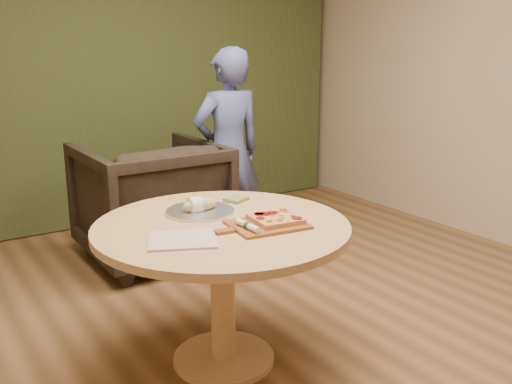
{
  "coord_description": "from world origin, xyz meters",
  "views": [
    {
      "loc": [
        -1.62,
        -2.06,
        1.61
      ],
      "look_at": [
        -0.11,
        0.25,
        0.88
      ],
      "focal_mm": 40.0,
      "sensor_mm": 36.0,
      "label": 1
    }
  ],
  "objects_px": {
    "bread_roll": "(198,205)",
    "armchair": "(150,195)",
    "pedestal_table": "(222,250)",
    "serving_tray": "(200,211)",
    "pizza_paddle": "(265,225)",
    "person_standing": "(228,152)",
    "cutlery_roll": "(248,226)",
    "flatbread_pizza": "(275,218)"
  },
  "relations": [
    {
      "from": "person_standing",
      "to": "serving_tray",
      "type": "bearing_deg",
      "value": 55.35
    },
    {
      "from": "pizza_paddle",
      "to": "armchair",
      "type": "bearing_deg",
      "value": 92.56
    },
    {
      "from": "cutlery_roll",
      "to": "person_standing",
      "type": "relative_size",
      "value": 0.13
    },
    {
      "from": "pizza_paddle",
      "to": "armchair",
      "type": "relative_size",
      "value": 0.46
    },
    {
      "from": "pedestal_table",
      "to": "cutlery_roll",
      "type": "relative_size",
      "value": 6.32
    },
    {
      "from": "serving_tray",
      "to": "armchair",
      "type": "distance_m",
      "value": 1.41
    },
    {
      "from": "armchair",
      "to": "person_standing",
      "type": "relative_size",
      "value": 0.63
    },
    {
      "from": "flatbread_pizza",
      "to": "armchair",
      "type": "height_order",
      "value": "armchair"
    },
    {
      "from": "serving_tray",
      "to": "bread_roll",
      "type": "relative_size",
      "value": 1.84
    },
    {
      "from": "flatbread_pizza",
      "to": "bread_roll",
      "type": "xyz_separation_m",
      "value": [
        -0.23,
        0.36,
        0.02
      ]
    },
    {
      "from": "serving_tray",
      "to": "pizza_paddle",
      "type": "bearing_deg",
      "value": -67.27
    },
    {
      "from": "pizza_paddle",
      "to": "cutlery_roll",
      "type": "height_order",
      "value": "cutlery_roll"
    },
    {
      "from": "serving_tray",
      "to": "cutlery_roll",
      "type": "bearing_deg",
      "value": -83.68
    },
    {
      "from": "flatbread_pizza",
      "to": "cutlery_roll",
      "type": "xyz_separation_m",
      "value": [
        -0.18,
        -0.03,
        0.0
      ]
    },
    {
      "from": "armchair",
      "to": "flatbread_pizza",
      "type": "bearing_deg",
      "value": 87.4
    },
    {
      "from": "pedestal_table",
      "to": "pizza_paddle",
      "type": "xyz_separation_m",
      "value": [
        0.15,
        -0.16,
        0.15
      ]
    },
    {
      "from": "pedestal_table",
      "to": "cutlery_roll",
      "type": "distance_m",
      "value": 0.25
    },
    {
      "from": "flatbread_pizza",
      "to": "serving_tray",
      "type": "relative_size",
      "value": 0.69
    },
    {
      "from": "bread_roll",
      "to": "person_standing",
      "type": "xyz_separation_m",
      "value": [
        0.88,
        1.19,
        -0.01
      ]
    },
    {
      "from": "serving_tray",
      "to": "armchair",
      "type": "bearing_deg",
      "value": 78.19
    },
    {
      "from": "pedestal_table",
      "to": "cutlery_roll",
      "type": "height_order",
      "value": "cutlery_roll"
    },
    {
      "from": "pedestal_table",
      "to": "bread_roll",
      "type": "bearing_deg",
      "value": 93.5
    },
    {
      "from": "pizza_paddle",
      "to": "bread_roll",
      "type": "height_order",
      "value": "bread_roll"
    },
    {
      "from": "armchair",
      "to": "pizza_paddle",
      "type": "bearing_deg",
      "value": 85.26
    },
    {
      "from": "bread_roll",
      "to": "armchair",
      "type": "distance_m",
      "value": 1.42
    },
    {
      "from": "cutlery_roll",
      "to": "armchair",
      "type": "xyz_separation_m",
      "value": [
        0.24,
        1.75,
        -0.28
      ]
    },
    {
      "from": "cutlery_roll",
      "to": "person_standing",
      "type": "xyz_separation_m",
      "value": [
        0.82,
        1.58,
        0.01
      ]
    },
    {
      "from": "pedestal_table",
      "to": "serving_tray",
      "type": "relative_size",
      "value": 3.53
    },
    {
      "from": "pizza_paddle",
      "to": "person_standing",
      "type": "bearing_deg",
      "value": 72.3
    },
    {
      "from": "flatbread_pizza",
      "to": "serving_tray",
      "type": "height_order",
      "value": "flatbread_pizza"
    },
    {
      "from": "bread_roll",
      "to": "armchair",
      "type": "bearing_deg",
      "value": 77.83
    },
    {
      "from": "cutlery_roll",
      "to": "bread_roll",
      "type": "relative_size",
      "value": 1.03
    },
    {
      "from": "bread_roll",
      "to": "person_standing",
      "type": "height_order",
      "value": "person_standing"
    },
    {
      "from": "person_standing",
      "to": "armchair",
      "type": "bearing_deg",
      "value": -14.68
    },
    {
      "from": "cutlery_roll",
      "to": "person_standing",
      "type": "bearing_deg",
      "value": 60.66
    },
    {
      "from": "flatbread_pizza",
      "to": "serving_tray",
      "type": "bearing_deg",
      "value": 121.26
    },
    {
      "from": "person_standing",
      "to": "pedestal_table",
      "type": "bearing_deg",
      "value": 59.95
    },
    {
      "from": "serving_tray",
      "to": "armchair",
      "type": "xyz_separation_m",
      "value": [
        0.28,
        1.36,
        -0.26
      ]
    },
    {
      "from": "pizza_paddle",
      "to": "armchair",
      "type": "height_order",
      "value": "armchair"
    },
    {
      "from": "flatbread_pizza",
      "to": "person_standing",
      "type": "bearing_deg",
      "value": 67.43
    },
    {
      "from": "pedestal_table",
      "to": "bread_roll",
      "type": "distance_m",
      "value": 0.29
    },
    {
      "from": "flatbread_pizza",
      "to": "armchair",
      "type": "xyz_separation_m",
      "value": [
        0.06,
        1.72,
        -0.28
      ]
    }
  ]
}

